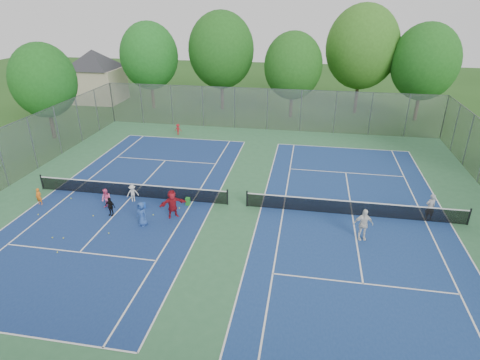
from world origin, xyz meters
name	(u,v)px	position (x,y,z in m)	size (l,w,h in m)	color
ground	(237,205)	(0.00, 0.00, 0.00)	(120.00, 120.00, 0.00)	#214B17
court_pad	(237,205)	(0.00, 0.00, 0.01)	(32.00, 32.00, 0.01)	#316840
court_left	(132,196)	(-7.00, 0.00, 0.02)	(10.97, 23.77, 0.01)	navy
court_right	(352,215)	(7.00, 0.00, 0.02)	(10.97, 23.77, 0.01)	navy
net_left	(131,190)	(-7.00, 0.00, 0.46)	(12.87, 0.10, 0.91)	black
net_right	(353,208)	(7.00, 0.00, 0.46)	(12.87, 0.10, 0.91)	black
fence_north	(267,110)	(0.00, 16.00, 2.00)	(32.00, 0.10, 4.00)	gray
fence_west	(2,159)	(-16.00, 0.00, 2.00)	(32.00, 0.10, 4.00)	gray
house	(94,67)	(-22.00, 24.00, 4.21)	(11.03, 11.03, 7.30)	#B7A88C
tree_nw	(149,56)	(-14.00, 22.00, 5.89)	(6.40, 6.40, 9.58)	#443326
tree_nl	(221,50)	(-6.00, 23.00, 6.54)	(7.20, 7.20, 10.69)	#443326
tree_nc	(293,66)	(2.00, 21.00, 5.39)	(6.00, 6.00, 8.85)	#443326
tree_nr	(362,47)	(9.00, 24.00, 7.04)	(7.60, 7.60, 11.42)	#443326
tree_ne	(425,62)	(15.00, 22.00, 5.97)	(6.60, 6.60, 9.77)	#443326
tree_side_w	(43,81)	(-19.00, 10.00, 5.24)	(5.60, 5.60, 8.47)	#443326
ball_crate	(143,205)	(-5.70, -1.28, 0.15)	(0.34, 0.34, 0.29)	#1847B4
ball_hopper	(188,201)	(-3.04, -0.49, 0.25)	(0.26, 0.26, 0.50)	green
student_a	(39,197)	(-12.19, -2.03, 0.55)	(0.40, 0.26, 1.10)	orange
student_b	(106,199)	(-7.79, -1.79, 0.66)	(0.64, 0.50, 1.32)	pink
student_c	(133,193)	(-6.62, -0.60, 0.57)	(0.74, 0.42, 1.14)	beige
student_d	(110,206)	(-7.18, -2.53, 0.59)	(0.69, 0.29, 1.18)	black
student_e	(142,214)	(-4.88, -3.26, 0.72)	(0.71, 0.46, 1.45)	#284B96
student_f	(172,204)	(-3.47, -2.05, 0.86)	(1.60, 0.51, 1.73)	maroon
child_far_baseline	(178,129)	(-8.06, 12.97, 0.51)	(0.66, 0.38, 1.02)	#A2171D
instructor	(430,207)	(11.30, 0.25, 0.83)	(0.60, 0.40, 1.65)	gray
teen_court_b	(363,224)	(7.26, -2.58, 0.90)	(1.06, 0.44, 1.81)	white
tennis_ball_0	(47,214)	(-11.03, -3.14, 0.03)	(0.07, 0.07, 0.07)	yellow
tennis_ball_1	(71,199)	(-10.71, -1.03, 0.03)	(0.07, 0.07, 0.07)	#BDE034
tennis_ball_2	(63,238)	(-8.54, -5.38, 0.03)	(0.07, 0.07, 0.07)	yellow
tennis_ball_3	(52,238)	(-9.14, -5.45, 0.03)	(0.07, 0.07, 0.07)	gold
tennis_ball_4	(179,208)	(-3.43, -1.05, 0.03)	(0.07, 0.07, 0.07)	#CEDD33
tennis_ball_5	(109,233)	(-6.36, -4.49, 0.03)	(0.07, 0.07, 0.07)	#C4D230
tennis_ball_6	(58,252)	(-8.08, -6.63, 0.03)	(0.07, 0.07, 0.07)	gold
tennis_ball_7	(38,215)	(-11.48, -3.30, 0.03)	(0.07, 0.07, 0.07)	gold
tennis_ball_8	(63,200)	(-11.08, -1.29, 0.03)	(0.07, 0.07, 0.07)	#E1F438
tennis_ball_9	(153,215)	(-4.70, -2.13, 0.03)	(0.07, 0.07, 0.07)	#BAE234
tennis_ball_10	(93,216)	(-8.17, -2.87, 0.03)	(0.07, 0.07, 0.07)	yellow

